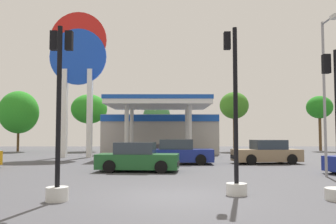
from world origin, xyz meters
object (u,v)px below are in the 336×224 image
(traffic_signal_2, at_px, (57,135))
(tree_0, at_px, (17,112))
(traffic_signal_1, at_px, (233,142))
(tree_3, at_px, (232,106))
(traffic_signal_0, at_px, (336,154))
(tree_1, at_px, (87,109))
(tree_4, at_px, (318,108))
(car_3, at_px, (136,158))
(station_pole_sign, at_px, (76,64))
(car_1, at_px, (176,153))
(corner_streetlamp, at_px, (324,82))
(car_2, at_px, (265,153))
(tree_2, at_px, (155,116))

(traffic_signal_2, relative_size, tree_0, 0.76)
(traffic_signal_1, xyz_separation_m, tree_3, (5.30, 28.66, 3.42))
(traffic_signal_0, xyz_separation_m, traffic_signal_1, (-2.83, 0.85, 0.34))
(traffic_signal_1, relative_size, tree_1, 0.83)
(traffic_signal_1, relative_size, tree_4, 0.84)
(traffic_signal_0, xyz_separation_m, tree_4, (12.51, 30.68, 3.63))
(car_3, xyz_separation_m, tree_4, (19.01, 22.72, 4.29))
(station_pole_sign, relative_size, tree_3, 1.84)
(traffic_signal_0, xyz_separation_m, tree_3, (2.46, 29.51, 3.75))
(car_1, xyz_separation_m, car_3, (-2.19, -4.60, -0.04))
(tree_1, distance_m, corner_streetlamp, 29.16)
(car_1, xyz_separation_m, tree_4, (16.82, 18.12, 4.25))
(car_3, relative_size, corner_streetlamp, 0.61)
(station_pole_sign, distance_m, traffic_signal_1, 21.56)
(traffic_signal_1, relative_size, corner_streetlamp, 0.75)
(tree_1, height_order, corner_streetlamp, corner_streetlamp)
(traffic_signal_1, bearing_deg, station_pole_sign, 117.77)
(tree_3, relative_size, corner_streetlamp, 0.94)
(car_1, height_order, car_2, car_1)
(car_2, height_order, corner_streetlamp, corner_streetlamp)
(corner_streetlamp, bearing_deg, car_1, 132.31)
(car_1, xyz_separation_m, tree_0, (-17.04, 16.25, 3.59))
(corner_streetlamp, bearing_deg, tree_2, 108.69)
(traffic_signal_0, distance_m, corner_streetlamp, 6.56)
(car_2, relative_size, traffic_signal_2, 0.88)
(car_3, xyz_separation_m, traffic_signal_0, (6.50, -7.96, 0.65))
(tree_3, bearing_deg, traffic_signal_1, -100.47)
(tree_1, bearing_deg, tree_2, 2.71)
(traffic_signal_0, xyz_separation_m, tree_1, (-13.84, 29.87, 3.39))
(tree_4, distance_m, corner_streetlamp, 27.26)
(tree_0, bearing_deg, tree_4, 3.15)
(tree_0, height_order, corner_streetlamp, corner_streetlamp)
(tree_1, relative_size, tree_4, 1.01)
(car_1, height_order, tree_3, tree_3)
(car_3, distance_m, traffic_signal_1, 8.06)
(tree_4, bearing_deg, tree_0, -176.85)
(station_pole_sign, height_order, corner_streetlamp, station_pole_sign)
(traffic_signal_1, distance_m, tree_2, 29.67)
(station_pole_sign, bearing_deg, car_2, -24.21)
(tree_3, bearing_deg, tree_0, -178.33)
(tree_1, xyz_separation_m, tree_2, (7.61, 0.36, -0.70))
(traffic_signal_0, relative_size, tree_4, 0.69)
(station_pole_sign, relative_size, traffic_signal_0, 2.78)
(traffic_signal_1, bearing_deg, car_2, 70.40)
(car_1, bearing_deg, corner_streetlamp, -47.69)
(tree_3, height_order, tree_4, tree_3)
(tree_4, bearing_deg, tree_2, -178.62)
(car_1, xyz_separation_m, tree_2, (-1.93, 17.67, 3.30))
(station_pole_sign, xyz_separation_m, traffic_signal_0, (12.47, -19.15, -6.43))
(car_3, height_order, traffic_signal_0, traffic_signal_0)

